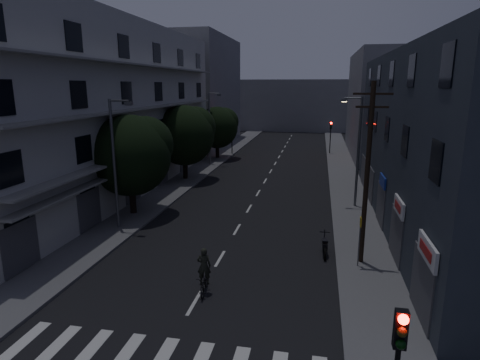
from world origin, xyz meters
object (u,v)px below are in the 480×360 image
(bus_stop_sign, at_px, (360,233))
(motorcycle, at_px, (325,246))
(cyclist, at_px, (204,278))
(traffic_signal_near, at_px, (398,359))
(utility_pole, at_px, (367,171))

(bus_stop_sign, relative_size, motorcycle, 1.31)
(bus_stop_sign, distance_m, cyclist, 7.92)
(motorcycle, bearing_deg, cyclist, -137.00)
(traffic_signal_near, relative_size, bus_stop_sign, 1.62)
(traffic_signal_near, relative_size, cyclist, 1.94)
(bus_stop_sign, height_order, motorcycle, bus_stop_sign)
(cyclist, bearing_deg, bus_stop_sign, 21.49)
(traffic_signal_near, xyz_separation_m, bus_stop_sign, (0.28, 11.12, -1.21))
(traffic_signal_near, bearing_deg, motorcycle, 96.12)
(traffic_signal_near, xyz_separation_m, motorcycle, (-1.34, 12.49, -2.61))
(motorcycle, distance_m, cyclist, 7.36)
(cyclist, bearing_deg, traffic_signal_near, -55.62)
(utility_pole, relative_size, motorcycle, 4.67)
(motorcycle, bearing_deg, utility_pole, -25.42)
(utility_pole, distance_m, motorcycle, 4.81)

